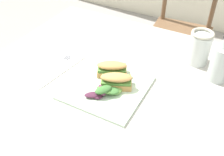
{
  "coord_description": "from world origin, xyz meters",
  "views": [
    {
      "loc": [
        0.2,
        -0.49,
        1.37
      ],
      "look_at": [
        -0.16,
        0.17,
        0.76
      ],
      "focal_mm": 42.7,
      "sensor_mm": 36.0,
      "label": 1
    }
  ],
  "objects": [
    {
      "name": "sandwich_half_front",
      "position": [
        -0.13,
        0.14,
        0.78
      ],
      "size": [
        0.12,
        0.1,
        0.06
      ],
      "color": "tan",
      "rests_on": "plate_lunch"
    },
    {
      "name": "fork_on_napkin",
      "position": [
        -0.39,
        0.15,
        0.75
      ],
      "size": [
        0.04,
        0.19,
        0.0
      ],
      "color": "silver",
      "rests_on": "napkin_folded"
    },
    {
      "name": "mason_jar_iced_tea",
      "position": [
        0.08,
        0.44,
        0.8
      ],
      "size": [
        0.09,
        0.09,
        0.14
      ],
      "color": "gold",
      "rests_on": "dining_table"
    },
    {
      "name": "plate_lunch",
      "position": [
        -0.16,
        0.13,
        0.74
      ],
      "size": [
        0.27,
        0.27,
        0.01
      ],
      "primitive_type": "cube",
      "color": "beige",
      "rests_on": "dining_table"
    },
    {
      "name": "napkin_folded",
      "position": [
        -0.4,
        0.14,
        0.74
      ],
      "size": [
        0.13,
        0.26,
        0.0
      ],
      "primitive_type": "cube",
      "rotation": [
        0.0,
        0.0,
        -0.14
      ],
      "color": "white",
      "rests_on": "dining_table"
    },
    {
      "name": "salad_mixed_greens",
      "position": [
        -0.14,
        0.1,
        0.76
      ],
      "size": [
        0.12,
        0.12,
        0.03
      ],
      "color": "#4C2338",
      "rests_on": "plate_lunch"
    },
    {
      "name": "chair_wooden_far",
      "position": [
        -0.16,
        1.18,
        0.45
      ],
      "size": [
        0.43,
        0.43,
        0.87
      ],
      "color": "brown",
      "rests_on": "ground"
    },
    {
      "name": "sandwich_half_back",
      "position": [
        -0.17,
        0.2,
        0.78
      ],
      "size": [
        0.12,
        0.1,
        0.06
      ],
      "color": "tan",
      "rests_on": "plate_lunch"
    },
    {
      "name": "bottle_cold_brew",
      "position": [
        0.18,
        0.37,
        0.8
      ],
      "size": [
        0.08,
        0.08,
        0.18
      ],
      "color": "black",
      "rests_on": "dining_table"
    },
    {
      "name": "dining_table",
      "position": [
        -0.09,
        0.14,
        0.62
      ],
      "size": [
        1.17,
        1.01,
        0.74
      ],
      "color": "#BCB7AD",
      "rests_on": "ground"
    }
  ]
}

